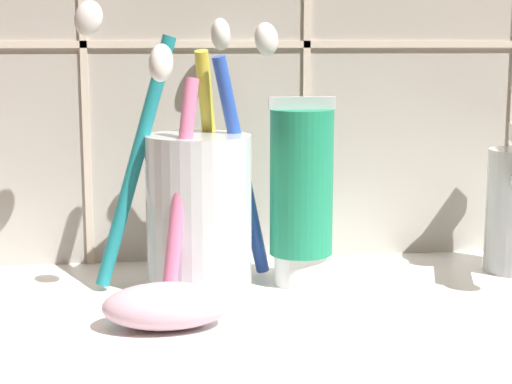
{
  "coord_description": "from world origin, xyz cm",
  "views": [
    {
      "loc": [
        -9.89,
        -47.08,
        17.99
      ],
      "look_at": [
        -3.53,
        2.81,
        9.02
      ],
      "focal_mm": 60.0,
      "sensor_mm": 36.0,
      "label": 1
    }
  ],
  "objects": [
    {
      "name": "toothbrush_cup",
      "position": [
        -6.76,
        7.1,
        7.67
      ],
      "size": [
        13.73,
        12.07,
        18.57
      ],
      "color": "silver",
      "rests_on": "sink_counter"
    },
    {
      "name": "sink_counter",
      "position": [
        0.0,
        0.0,
        1.0
      ],
      "size": [
        62.97,
        29.2,
        2.0
      ],
      "primitive_type": "cube",
      "color": "white",
      "rests_on": "ground"
    },
    {
      "name": "soap_bar",
      "position": [
        -9.05,
        -0.7,
        3.26
      ],
      "size": [
        7.21,
        4.41,
        2.53
      ],
      "primitive_type": "ellipsoid",
      "color": "#DBB2C6",
      "rests_on": "sink_counter"
    },
    {
      "name": "toothpaste_tube",
      "position": [
        -0.48,
        7.02,
        8.09
      ],
      "size": [
        4.34,
        4.13,
        12.4
      ],
      "color": "white",
      "rests_on": "sink_counter"
    }
  ]
}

